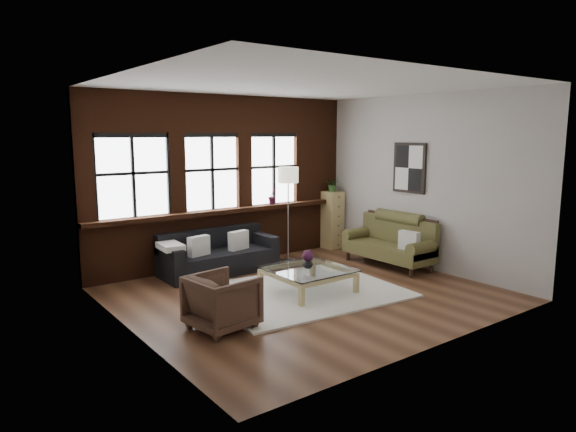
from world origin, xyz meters
TOP-DOWN VIEW (x-y plane):
  - floor at (0.00, 0.00)m, footprint 5.50×5.50m
  - ceiling at (0.00, 0.00)m, footprint 5.50×5.50m
  - wall_back at (0.00, 2.50)m, footprint 5.50×0.00m
  - wall_front at (0.00, -2.50)m, footprint 5.50×0.00m
  - wall_left at (-2.75, 0.00)m, footprint 0.00×5.00m
  - wall_right at (2.75, 0.00)m, footprint 0.00×5.00m
  - brick_backwall at (0.00, 2.44)m, footprint 5.50×0.12m
  - sill_ledge at (0.00, 2.35)m, footprint 5.50×0.30m
  - window_left at (-1.80, 2.45)m, footprint 1.38×0.10m
  - window_mid at (-0.30, 2.45)m, footprint 1.38×0.10m
  - window_right at (1.10, 2.45)m, footprint 1.38×0.10m
  - wall_poster at (2.72, 0.30)m, footprint 0.05×0.74m
  - shag_rug at (-0.02, 0.07)m, footprint 3.16×2.59m
  - dark_sofa at (-0.48, 1.90)m, footprint 2.10×0.85m
  - pillow_a at (-0.93, 1.80)m, footprint 0.42×0.22m
  - pillow_b at (-0.13, 1.80)m, footprint 0.42×0.22m
  - vintage_settee at (2.30, 0.39)m, footprint 0.82×1.84m
  - pillow_settee at (2.22, -0.17)m, footprint 0.18×0.39m
  - armchair at (-1.77, -0.50)m, footprint 0.88×0.86m
  - coffee_table at (0.08, 0.04)m, footprint 1.21×1.21m
  - vase at (0.08, 0.04)m, footprint 0.21×0.21m
  - flowers at (0.08, 0.04)m, footprint 0.18×0.18m
  - drawer_chest at (2.50, 2.22)m, footprint 0.38×0.38m
  - potted_plant_top at (2.50, 2.22)m, footprint 0.29×0.25m
  - floor_lamp at (1.04, 1.86)m, footprint 0.40×0.40m
  - sill_plant at (1.00, 2.32)m, footprint 0.21×0.18m

SIDE VIEW (x-z plane):
  - floor at x=0.00m, z-range 0.00..0.00m
  - shag_rug at x=-0.02m, z-range 0.00..0.03m
  - coffee_table at x=0.08m, z-range -0.01..0.39m
  - armchair at x=-1.77m, z-range 0.00..0.72m
  - dark_sofa at x=-0.48m, z-range 0.00..0.76m
  - vase at x=0.08m, z-range 0.39..0.55m
  - vintage_settee at x=2.30m, z-range 0.00..0.98m
  - pillow_a at x=-0.93m, z-range 0.40..0.74m
  - pillow_b at x=-0.13m, z-range 0.40..0.74m
  - flowers at x=0.08m, z-range 0.50..0.68m
  - pillow_settee at x=2.22m, z-range 0.43..0.77m
  - drawer_chest at x=2.50m, z-range 0.00..1.25m
  - floor_lamp at x=1.04m, z-range 0.00..2.00m
  - sill_ledge at x=0.00m, z-range 1.00..1.08m
  - sill_plant at x=1.00m, z-range 1.08..1.42m
  - potted_plant_top at x=2.50m, z-range 1.25..1.57m
  - wall_back at x=0.00m, z-range -1.15..4.35m
  - wall_front at x=0.00m, z-range -1.15..4.35m
  - wall_left at x=-2.75m, z-range -0.90..4.10m
  - wall_right at x=2.75m, z-range -0.90..4.10m
  - brick_backwall at x=0.00m, z-range 0.00..3.20m
  - window_left at x=-1.80m, z-range 1.00..2.50m
  - window_mid at x=-0.30m, z-range 1.00..2.50m
  - window_right at x=1.10m, z-range 1.00..2.50m
  - wall_poster at x=2.72m, z-range 1.38..2.32m
  - ceiling at x=0.00m, z-range 3.20..3.20m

